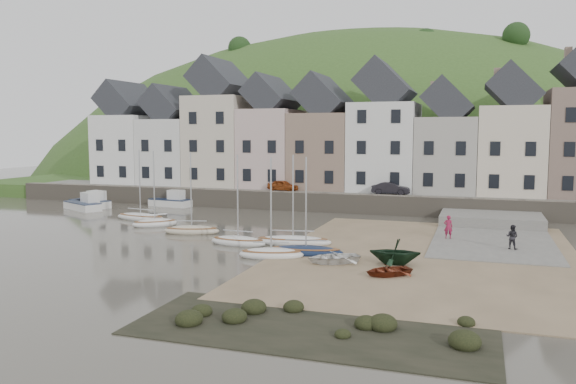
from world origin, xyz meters
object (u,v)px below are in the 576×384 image
(person_red, at_px, (448,227))
(car_left, at_px, (283,185))
(rowboat_white, at_px, (333,257))
(person_dark, at_px, (512,237))
(car_right, at_px, (391,188))
(sailboat_0, at_px, (141,217))
(rowboat_green, at_px, (395,252))
(rowboat_red, at_px, (388,270))

(person_red, relative_size, car_left, 0.50)
(rowboat_white, distance_m, person_dark, 12.35)
(rowboat_white, xyz_separation_m, car_right, (-0.18, 23.46, 1.81))
(sailboat_0, bearing_deg, person_dark, -7.03)
(rowboat_green, xyz_separation_m, rowboat_red, (0.01, -2.65, -0.48))
(rowboat_red, bearing_deg, rowboat_white, -157.89)
(sailboat_0, distance_m, rowboat_white, 22.70)
(person_dark, distance_m, car_left, 26.74)
(person_red, xyz_separation_m, car_left, (-17.09, 13.69, 1.21))
(person_red, xyz_separation_m, car_right, (-6.10, 13.69, 1.25))
(sailboat_0, bearing_deg, car_right, 32.48)
(person_red, bearing_deg, rowboat_green, 72.46)
(sailboat_0, bearing_deg, rowboat_red, -28.76)
(rowboat_white, distance_m, person_red, 11.43)
(rowboat_white, relative_size, rowboat_green, 1.08)
(sailboat_0, relative_size, rowboat_green, 2.21)
(rowboat_white, relative_size, rowboat_red, 1.19)
(rowboat_green, height_order, person_dark, person_dark)
(car_left, bearing_deg, car_right, -77.40)
(rowboat_white, bearing_deg, person_dark, 91.84)
(rowboat_green, height_order, car_right, car_right)
(person_red, bearing_deg, car_right, -68.34)
(rowboat_green, height_order, person_red, person_red)
(car_right, bearing_deg, rowboat_white, 179.99)
(rowboat_red, xyz_separation_m, person_red, (2.45, 11.70, 0.62))
(person_dark, xyz_separation_m, car_right, (-10.19, 16.25, 1.28))
(rowboat_red, relative_size, car_right, 0.72)
(person_red, height_order, car_right, car_right)
(person_dark, bearing_deg, rowboat_white, 57.06)
(rowboat_white, bearing_deg, car_left, 171.58)
(person_red, relative_size, car_right, 0.46)
(rowboat_red, bearing_deg, car_right, 149.46)
(rowboat_green, xyz_separation_m, person_red, (2.46, 9.05, 0.13))
(rowboat_red, height_order, car_left, car_left)
(sailboat_0, bearing_deg, rowboat_white, -28.69)
(sailboat_0, relative_size, person_red, 3.82)
(person_red, xyz_separation_m, person_dark, (4.10, -2.57, -0.04))
(sailboat_0, xyz_separation_m, rowboat_red, (23.38, -12.83, 0.07))
(rowboat_red, height_order, car_right, car_right)
(person_red, distance_m, car_left, 21.93)
(rowboat_white, height_order, car_right, car_right)
(car_right, bearing_deg, person_dark, -148.35)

